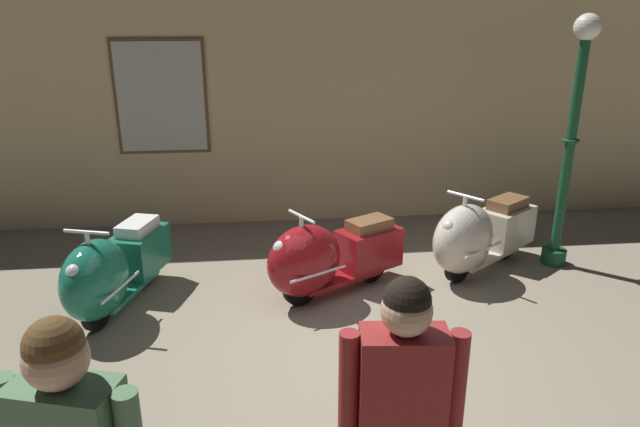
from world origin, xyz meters
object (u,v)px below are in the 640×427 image
Objects in this scene: lamppost at (571,136)px; visitor_1 at (400,419)px; scooter_0 at (111,271)px; scooter_1 at (325,258)px; scooter_2 at (477,236)px.

visitor_1 is at bearing -127.25° from lamppost.
scooter_0 is 0.59× the size of lamppost.
scooter_2 is at bearing 163.17° from scooter_1.
scooter_1 is at bearing -168.89° from lamppost.
visitor_1 is at bearing 60.57° from scooter_1.
scooter_0 is at bearing -28.48° from scooter_2.
visitor_1 is (-2.82, -3.71, -0.53)m from lamppost.
scooter_0 is 5.08m from lamppost.
scooter_1 is 3.06m from lamppost.
lamppost reaches higher than visitor_1.
lamppost is (4.92, 0.67, 1.08)m from scooter_0.
scooter_1 is 1.80m from scooter_2.
visitor_1 reaches higher than scooter_2.
scooter_0 is at bearing -172.28° from lamppost.
visitor_1 reaches higher than scooter_1.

